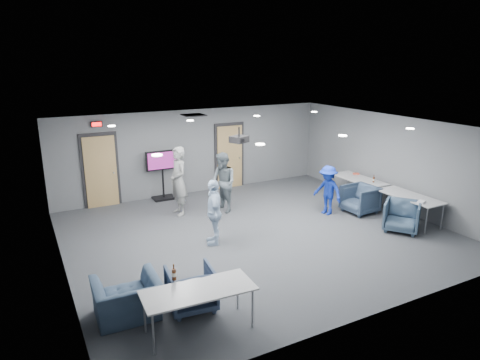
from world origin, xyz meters
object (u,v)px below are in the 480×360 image
person_a (178,181)px  table_right_b (409,197)px  chair_right_c (402,216)px  chair_front_a (191,288)px  person_c (214,212)px  bottle_right (374,180)px  person_d (328,190)px  chair_right_b (360,199)px  person_b (223,183)px  table_right_a (359,180)px  projector (239,139)px  tv_stand (163,172)px  chair_front_b (127,299)px  bottle_front (174,274)px  table_front_left (199,292)px

person_a → table_right_b: bearing=53.9°
chair_right_c → chair_front_a: size_ratio=1.05×
person_c → bottle_right: (5.26, 0.25, 0.03)m
person_d → chair_right_b: bearing=56.0°
person_c → table_right_b: size_ratio=0.88×
person_b → chair_front_a: person_b is taller
person_b → table_right_a: bearing=67.2°
chair_right_c → projector: size_ratio=1.77×
bottle_right → person_d: bearing=176.8°
person_c → tv_stand: person_c is taller
table_right_a → tv_stand: bearing=59.9°
bottle_right → projector: (-4.46, -0.01, 1.59)m
chair_front_b → tv_stand: size_ratio=0.70×
person_d → tv_stand: size_ratio=0.91×
chair_right_c → bottle_front: (-6.39, -0.98, 0.44)m
chair_front_b → table_right_a: bearing=-157.9°
chair_front_b → table_right_a: 8.26m
person_d → chair_right_c: bearing=12.7°
chair_right_b → person_c: bearing=-92.8°
table_front_left → chair_right_b: bearing=28.8°
chair_right_c → person_b: bearing=-171.5°
person_d → projector: projector is taller
person_a → bottle_right: 5.68m
chair_front_a → tv_stand: bearing=-96.9°
tv_stand → projector: bearing=-77.1°
person_d → projector: bearing=-101.2°
bottle_front → tv_stand: 6.53m
person_b → table_front_left: (-2.76, -4.86, -0.17)m
person_d → projector: size_ratio=2.89×
table_right_a → projector: projector is taller
projector → chair_front_a: bearing=-156.3°
chair_front_a → table_front_left: size_ratio=0.45×
person_d → table_right_a: person_d is taller
person_b → chair_right_c: bearing=37.8°
chair_front_b → bottle_right: bearing=-161.4°
table_right_a → tv_stand: tv_stand is taller
chair_right_c → table_right_b: 0.80m
bottle_right → person_b: bearing=158.3°
chair_front_b → tv_stand: tv_stand is taller
table_right_a → bottle_right: (0.07, -0.51, 0.13)m
person_c → bottle_front: 3.11m
person_d → chair_front_a: bearing=-75.9°
table_front_left → bottle_right: bottle_right is taller
person_a → projector: projector is taller
table_front_left → bottle_front: bearing=119.2°
bottle_right → chair_front_b: bearing=-163.4°
tv_stand → chair_right_c: bearing=-49.3°
person_b → person_d: (2.50, -1.55, -0.16)m
table_right_b → bottle_front: bottle_front is taller
chair_right_b → table_right_a: chair_right_b is taller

